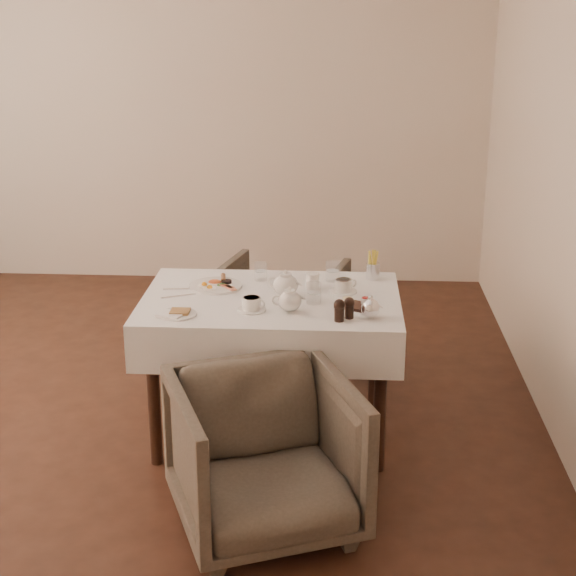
# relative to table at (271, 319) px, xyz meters

# --- Properties ---
(table) EXTENTS (1.28, 0.88, 0.75)m
(table) POSITION_rel_table_xyz_m (0.00, 0.00, 0.00)
(table) COLOR black
(table) RESTS_ON ground
(armchair_near) EXTENTS (0.95, 0.96, 0.68)m
(armchair_near) POSITION_rel_table_xyz_m (0.04, -0.85, -0.30)
(armchair_near) COLOR #473D34
(armchair_near) RESTS_ON ground
(armchair_far) EXTENTS (0.87, 0.89, 0.67)m
(armchair_far) POSITION_rel_table_xyz_m (-0.02, 0.81, -0.30)
(armchair_far) COLOR #473D34
(armchair_far) RESTS_ON ground
(breakfast_plate) EXTENTS (0.27, 0.27, 0.03)m
(breakfast_plate) POSITION_rel_table_xyz_m (-0.29, 0.15, 0.13)
(breakfast_plate) COLOR white
(breakfast_plate) RESTS_ON table
(side_plate) EXTENTS (0.19, 0.18, 0.02)m
(side_plate) POSITION_rel_table_xyz_m (-0.42, -0.29, 0.12)
(side_plate) COLOR white
(side_plate) RESTS_ON table
(teapot_centre) EXTENTS (0.21, 0.18, 0.14)m
(teapot_centre) POSITION_rel_table_xyz_m (0.07, 0.02, 0.19)
(teapot_centre) COLOR white
(teapot_centre) RESTS_ON table
(teapot_front) EXTENTS (0.17, 0.14, 0.12)m
(teapot_front) POSITION_rel_table_xyz_m (0.10, -0.20, 0.18)
(teapot_front) COLOR white
(teapot_front) RESTS_ON table
(creamer) EXTENTS (0.09, 0.09, 0.08)m
(creamer) POSITION_rel_table_xyz_m (0.20, 0.15, 0.16)
(creamer) COLOR white
(creamer) RESTS_ON table
(teacup_near) EXTENTS (0.14, 0.14, 0.07)m
(teacup_near) POSITION_rel_table_xyz_m (-0.08, -0.20, 0.15)
(teacup_near) COLOR white
(teacup_near) RESTS_ON table
(teacup_far) EXTENTS (0.14, 0.14, 0.07)m
(teacup_far) POSITION_rel_table_xyz_m (0.36, 0.09, 0.15)
(teacup_far) COLOR white
(teacup_far) RESTS_ON table
(glass_left) EXTENTS (0.08, 0.08, 0.09)m
(glass_left) POSITION_rel_table_xyz_m (-0.07, 0.27, 0.16)
(glass_left) COLOR silver
(glass_left) RESTS_ON table
(glass_mid) EXTENTS (0.08, 0.08, 0.10)m
(glass_mid) POSITION_rel_table_xyz_m (0.21, -0.07, 0.17)
(glass_mid) COLOR silver
(glass_mid) RESTS_ON table
(glass_right) EXTENTS (0.08, 0.08, 0.10)m
(glass_right) POSITION_rel_table_xyz_m (0.30, 0.28, 0.17)
(glass_right) COLOR silver
(glass_right) RESTS_ON table
(condiment_board) EXTENTS (0.21, 0.18, 0.04)m
(condiment_board) POSITION_rel_table_xyz_m (0.41, -0.12, 0.13)
(condiment_board) COLOR black
(condiment_board) RESTS_ON table
(pepper_mill_left) EXTENTS (0.06, 0.06, 0.11)m
(pepper_mill_left) POSITION_rel_table_xyz_m (0.34, -0.31, 0.17)
(pepper_mill_left) COLOR black
(pepper_mill_left) RESTS_ON table
(pepper_mill_right) EXTENTS (0.06, 0.06, 0.10)m
(pepper_mill_right) POSITION_rel_table_xyz_m (0.39, -0.27, 0.17)
(pepper_mill_right) COLOR black
(pepper_mill_right) RESTS_ON table
(silver_pot) EXTENTS (0.13, 0.12, 0.11)m
(silver_pot) POSITION_rel_table_xyz_m (0.48, -0.27, 0.17)
(silver_pot) COLOR white
(silver_pot) RESTS_ON table
(fries_cup) EXTENTS (0.07, 0.07, 0.16)m
(fries_cup) POSITION_rel_table_xyz_m (0.51, 0.33, 0.19)
(fries_cup) COLOR silver
(fries_cup) RESTS_ON table
(cutlery_fork) EXTENTS (0.19, 0.04, 0.00)m
(cutlery_fork) POSITION_rel_table_xyz_m (-0.46, 0.09, 0.12)
(cutlery_fork) COLOR silver
(cutlery_fork) RESTS_ON table
(cutlery_knife) EXTENTS (0.17, 0.09, 0.00)m
(cutlery_knife) POSITION_rel_table_xyz_m (-0.46, -0.02, 0.12)
(cutlery_knife) COLOR silver
(cutlery_knife) RESTS_ON table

